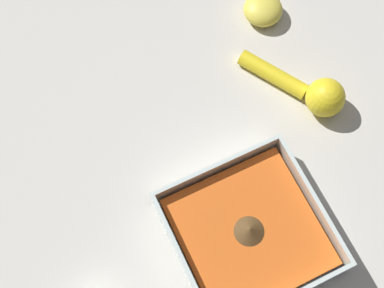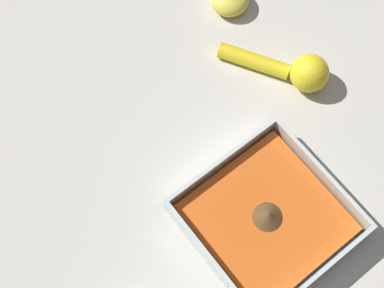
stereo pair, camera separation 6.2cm
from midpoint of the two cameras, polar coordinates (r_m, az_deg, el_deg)
The scene contains 4 objects.
ground_plane at distance 0.79m, azimuth 7.56°, elevation -6.28°, with size 4.00×4.00×0.00m, color beige.
square_dish at distance 0.76m, azimuth 8.34°, elevation -9.66°, with size 0.21×0.21×0.05m.
lemon_squeezer at distance 0.85m, azimuth 14.66°, elevation 5.25°, with size 0.12×0.16×0.06m.
lemon_half at distance 0.92m, azimuth 9.54°, elevation 13.80°, with size 0.06×0.06×0.04m.
Camera 1 is at (0.16, 0.15, 0.76)m, focal length 50.00 mm.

